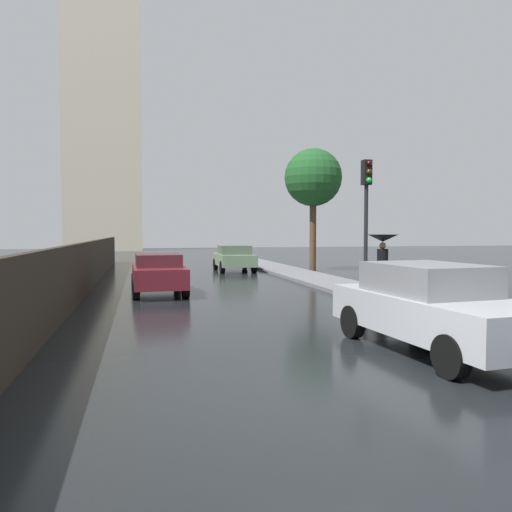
{
  "coord_description": "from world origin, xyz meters",
  "views": [
    {
      "loc": [
        -2.39,
        -5.59,
        2.14
      ],
      "look_at": [
        0.25,
        5.55,
        1.57
      ],
      "focal_mm": 34.13,
      "sensor_mm": 36.0,
      "label": 1
    }
  ],
  "objects_px": {
    "car_maroon_far_ahead": "(158,273)",
    "street_tree_mid": "(313,178)",
    "car_green_mid_road": "(234,258)",
    "pedestrian_with_umbrella_near": "(383,247)",
    "traffic_light": "(366,202)",
    "car_silver_behind_camera": "(433,306)"
  },
  "relations": [
    {
      "from": "car_green_mid_road",
      "to": "car_silver_behind_camera",
      "type": "bearing_deg",
      "value": -88.78
    },
    {
      "from": "pedestrian_with_umbrella_near",
      "to": "car_green_mid_road",
      "type": "bearing_deg",
      "value": -79.2
    },
    {
      "from": "car_maroon_far_ahead",
      "to": "street_tree_mid",
      "type": "bearing_deg",
      "value": -138.66
    },
    {
      "from": "pedestrian_with_umbrella_near",
      "to": "street_tree_mid",
      "type": "height_order",
      "value": "street_tree_mid"
    },
    {
      "from": "car_green_mid_road",
      "to": "traffic_light",
      "type": "bearing_deg",
      "value": -80.99
    },
    {
      "from": "traffic_light",
      "to": "street_tree_mid",
      "type": "relative_size",
      "value": 0.63
    },
    {
      "from": "pedestrian_with_umbrella_near",
      "to": "car_maroon_far_ahead",
      "type": "bearing_deg",
      "value": -21.15
    },
    {
      "from": "car_green_mid_road",
      "to": "pedestrian_with_umbrella_near",
      "type": "height_order",
      "value": "pedestrian_with_umbrella_near"
    },
    {
      "from": "car_silver_behind_camera",
      "to": "car_green_mid_road",
      "type": "bearing_deg",
      "value": 86.06
    },
    {
      "from": "car_silver_behind_camera",
      "to": "traffic_light",
      "type": "height_order",
      "value": "traffic_light"
    },
    {
      "from": "car_green_mid_road",
      "to": "pedestrian_with_umbrella_near",
      "type": "relative_size",
      "value": 2.02
    },
    {
      "from": "pedestrian_with_umbrella_near",
      "to": "traffic_light",
      "type": "bearing_deg",
      "value": 37.71
    },
    {
      "from": "car_green_mid_road",
      "to": "street_tree_mid",
      "type": "height_order",
      "value": "street_tree_mid"
    },
    {
      "from": "car_silver_behind_camera",
      "to": "traffic_light",
      "type": "bearing_deg",
      "value": 70.39
    },
    {
      "from": "car_green_mid_road",
      "to": "car_maroon_far_ahead",
      "type": "distance_m",
      "value": 10.02
    },
    {
      "from": "car_green_mid_road",
      "to": "car_silver_behind_camera",
      "type": "height_order",
      "value": "car_silver_behind_camera"
    },
    {
      "from": "car_maroon_far_ahead",
      "to": "pedestrian_with_umbrella_near",
      "type": "distance_m",
      "value": 7.59
    },
    {
      "from": "pedestrian_with_umbrella_near",
      "to": "traffic_light",
      "type": "relative_size",
      "value": 0.46
    },
    {
      "from": "car_green_mid_road",
      "to": "car_maroon_far_ahead",
      "type": "relative_size",
      "value": 1.0
    },
    {
      "from": "car_green_mid_road",
      "to": "car_maroon_far_ahead",
      "type": "height_order",
      "value": "car_green_mid_road"
    },
    {
      "from": "car_green_mid_road",
      "to": "street_tree_mid",
      "type": "distance_m",
      "value": 6.05
    },
    {
      "from": "car_green_mid_road",
      "to": "street_tree_mid",
      "type": "bearing_deg",
      "value": -13.46
    }
  ]
}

